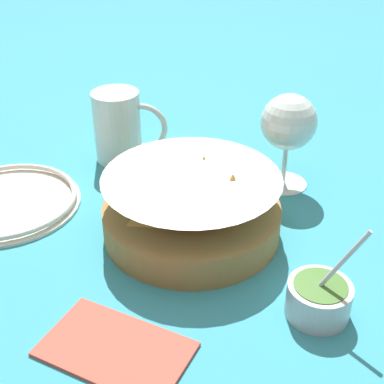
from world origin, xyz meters
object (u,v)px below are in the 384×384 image
beer_mug (119,129)px  side_plate (7,201)px  sauce_cup (319,298)px  wine_glass (289,125)px  food_basket (192,208)px

beer_mug → side_plate: (-0.13, -0.16, -0.05)m
sauce_cup → side_plate: (-0.42, 0.16, -0.01)m
sauce_cup → beer_mug: size_ratio=0.96×
beer_mug → side_plate: size_ratio=0.58×
sauce_cup → side_plate: bearing=159.2°
wine_glass → beer_mug: (-0.26, 0.05, -0.04)m
sauce_cup → beer_mug: (-0.29, 0.32, 0.03)m
sauce_cup → food_basket: bearing=139.6°
food_basket → side_plate: (-0.27, 0.03, -0.03)m
food_basket → beer_mug: bearing=127.1°
sauce_cup → side_plate: size_ratio=0.55×
wine_glass → food_basket: bearing=-130.4°
food_basket → wine_glass: size_ratio=1.61×
sauce_cup → wine_glass: size_ratio=0.80×
side_plate → beer_mug: bearing=51.4°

